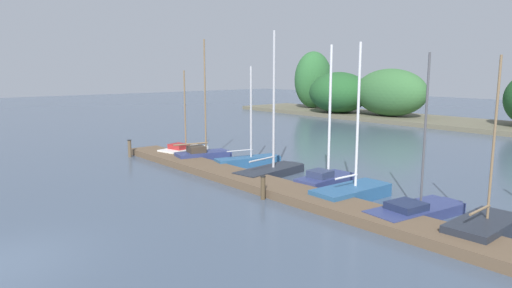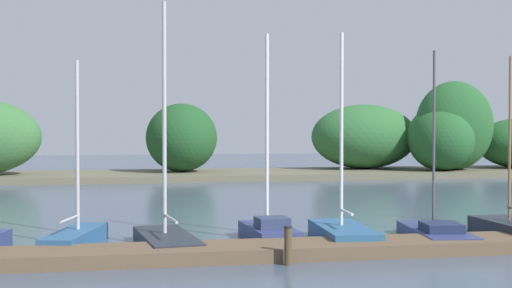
% 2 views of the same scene
% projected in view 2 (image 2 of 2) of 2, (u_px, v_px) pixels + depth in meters
% --- Properties ---
extents(dock_pier, '(25.26, 1.80, 0.35)m').
position_uv_depth(dock_pier, '(282.00, 250.00, 17.65)').
color(dock_pier, brown).
rests_on(dock_pier, ground).
extents(far_shore, '(66.37, 9.26, 7.29)m').
position_uv_depth(far_shore, '(208.00, 141.00, 45.43)').
color(far_shore, '#66604C').
rests_on(far_shore, ground).
extents(sailboat_2, '(1.73, 3.73, 5.26)m').
position_uv_depth(sailboat_2, '(77.00, 235.00, 19.15)').
color(sailboat_2, '#285684').
rests_on(sailboat_2, ground).
extents(sailboat_3, '(1.82, 4.21, 6.88)m').
position_uv_depth(sailboat_3, '(165.00, 236.00, 19.00)').
color(sailboat_3, '#232833').
rests_on(sailboat_3, ground).
extents(sailboat_4, '(1.38, 3.15, 6.12)m').
position_uv_depth(sailboat_4, '(268.00, 229.00, 20.02)').
color(sailboat_4, navy).
rests_on(sailboat_4, ground).
extents(sailboat_5, '(1.52, 3.71, 6.12)m').
position_uv_depth(sailboat_5, '(342.00, 232.00, 19.70)').
color(sailboat_5, '#285684').
rests_on(sailboat_5, ground).
extents(sailboat_6, '(1.89, 4.17, 5.65)m').
position_uv_depth(sailboat_6, '(435.00, 232.00, 20.09)').
color(sailboat_6, navy).
rests_on(sailboat_6, ground).
extents(sailboat_7, '(1.40, 3.21, 5.51)m').
position_uv_depth(sailboat_7, '(510.00, 229.00, 20.40)').
color(sailboat_7, '#232833').
rests_on(sailboat_7, ground).
extents(mooring_piling_1, '(0.21, 0.21, 0.95)m').
position_uv_depth(mooring_piling_1, '(288.00, 245.00, 16.53)').
color(mooring_piling_1, '#4C3D28').
rests_on(mooring_piling_1, ground).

